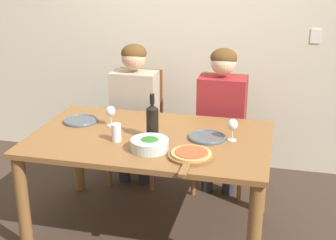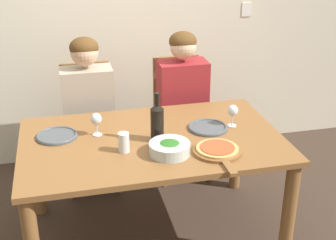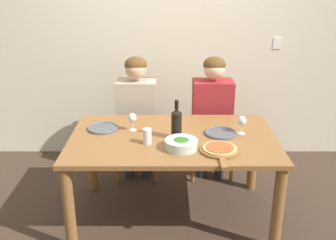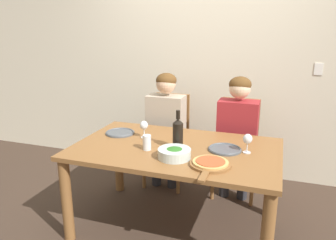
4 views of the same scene
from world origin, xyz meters
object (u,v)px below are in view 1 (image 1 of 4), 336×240
at_px(wine_glass_left, 111,112).
at_px(chair_right, 222,129).
at_px(dinner_plate_right, 207,137).
at_px(pizza_on_board, 191,155).
at_px(wine_glass_right, 233,126).
at_px(person_woman, 134,102).
at_px(chair_left, 139,122).
at_px(broccoli_bowl, 150,144).
at_px(dinner_plate_left, 81,120).
at_px(person_man, 221,108).
at_px(water_tumbler, 116,132).
at_px(wine_bottle, 152,121).

bearing_deg(wine_glass_left, chair_right, 44.19).
distance_m(dinner_plate_right, pizza_on_board, 0.34).
relative_size(chair_right, wine_glass_right, 6.38).
height_order(person_woman, dinner_plate_right, person_woman).
height_order(chair_right, dinner_plate_right, chair_right).
distance_m(chair_left, broccoli_bowl, 1.16).
height_order(chair_left, dinner_plate_left, chair_left).
relative_size(dinner_plate_right, wine_glass_right, 1.72).
distance_m(person_man, dinner_plate_left, 1.12).
distance_m(person_man, dinner_plate_right, 0.66).
xyz_separation_m(person_woman, pizza_on_board, (0.68, -0.99, 0.02)).
xyz_separation_m(dinner_plate_right, pizza_on_board, (-0.05, -0.33, 0.01)).
relative_size(chair_right, person_man, 0.79).
xyz_separation_m(person_man, pizza_on_board, (-0.06, -0.99, 0.02)).
xyz_separation_m(person_woman, dinner_plate_left, (-0.24, -0.56, 0.01)).
bearing_deg(wine_glass_left, broccoli_bowl, -41.97).
bearing_deg(water_tumbler, wine_glass_left, 117.37).
height_order(chair_right, broccoli_bowl, chair_right).
distance_m(broccoli_bowl, wine_glass_left, 0.53).
bearing_deg(dinner_plate_right, wine_glass_right, 0.85).
relative_size(pizza_on_board, water_tumbler, 3.59).
relative_size(chair_right, pizza_on_board, 2.24).
bearing_deg(broccoli_bowl, wine_bottle, 99.84).
relative_size(chair_left, person_woman, 0.79).
relative_size(dinner_plate_left, wine_glass_right, 1.72).
relative_size(person_woman, broccoli_bowl, 4.97).
height_order(person_woman, wine_bottle, person_woman).
bearing_deg(person_man, wine_bottle, -116.12).
bearing_deg(dinner_plate_left, water_tumbler, -37.09).
height_order(chair_right, wine_glass_left, chair_right).
relative_size(person_man, wine_bottle, 3.85).
bearing_deg(chair_left, dinner_plate_left, -109.57).
relative_size(person_woman, water_tumbler, 10.13).
bearing_deg(dinner_plate_right, chair_left, 133.00).
height_order(chair_right, pizza_on_board, chair_right).
height_order(chair_left, wine_glass_left, chair_left).
height_order(broccoli_bowl, pizza_on_board, broccoli_bowl).
height_order(wine_bottle, pizza_on_board, wine_bottle).
height_order(dinner_plate_right, wine_glass_right, wine_glass_right).
height_order(chair_right, person_man, person_man).
relative_size(broccoli_bowl, water_tumbler, 2.04).
bearing_deg(dinner_plate_right, dinner_plate_left, 173.81).
bearing_deg(pizza_on_board, person_man, 86.78).
relative_size(chair_left, chair_right, 1.00).
height_order(person_woman, person_man, same).
distance_m(chair_left, dinner_plate_left, 0.75).
bearing_deg(wine_glass_left, wine_glass_right, -4.58).
distance_m(dinner_plate_right, wine_glass_left, 0.72).
height_order(person_man, pizza_on_board, person_man).
xyz_separation_m(chair_right, wine_glass_right, (0.16, -0.78, 0.33)).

